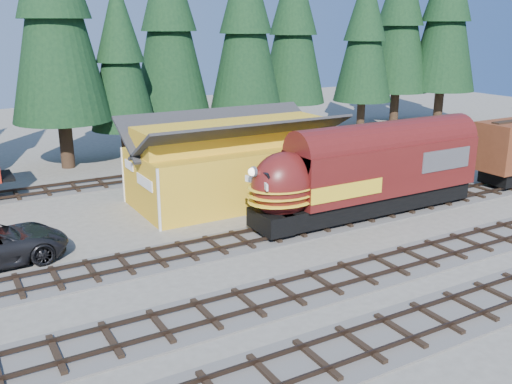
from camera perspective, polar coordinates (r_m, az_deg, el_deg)
ground at (r=27.08m, az=8.34°, el=-6.49°), size 120.00×120.00×0.00m
track_siding at (r=36.30m, az=16.93°, el=-0.95°), size 68.00×3.20×0.33m
track_spur at (r=39.25m, az=-20.51°, el=0.01°), size 32.00×3.20×0.33m
depot at (r=34.61m, az=-2.23°, el=3.92°), size 12.80×7.00×5.30m
conifer_backdrop at (r=49.33m, az=-3.02°, el=16.26°), size 80.68×22.57×17.47m
locomotive at (r=32.03m, az=10.59°, el=1.51°), size 14.73×2.93×4.01m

